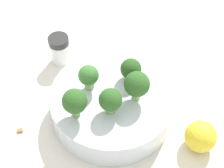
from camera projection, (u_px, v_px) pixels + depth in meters
name	position (u px, v px, depth m)	size (l,w,h in m)	color
ground_plane	(112.00, 113.00, 0.66)	(3.00, 3.00, 0.00)	silver
bowl	(112.00, 104.00, 0.64)	(0.21, 0.21, 0.05)	silver
broccoli_floret_0	(137.00, 85.00, 0.59)	(0.04, 0.04, 0.06)	#8EB770
broccoli_floret_1	(131.00, 69.00, 0.62)	(0.04, 0.04, 0.04)	#84AD66
broccoli_floret_2	(110.00, 101.00, 0.58)	(0.04, 0.04, 0.05)	#84AD66
broccoli_floret_3	(75.00, 102.00, 0.57)	(0.04, 0.04, 0.06)	#7A9E5B
broccoli_floret_4	(89.00, 76.00, 0.61)	(0.03, 0.03, 0.05)	#84AD66
pepper_shaker	(60.00, 49.00, 0.72)	(0.04, 0.04, 0.06)	silver
lemon_wedge	(201.00, 136.00, 0.60)	(0.05, 0.05, 0.05)	yellow
almond_crumb_0	(20.00, 130.00, 0.63)	(0.01, 0.01, 0.01)	olive
almond_crumb_1	(200.00, 147.00, 0.61)	(0.01, 0.01, 0.01)	#AD7F4C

